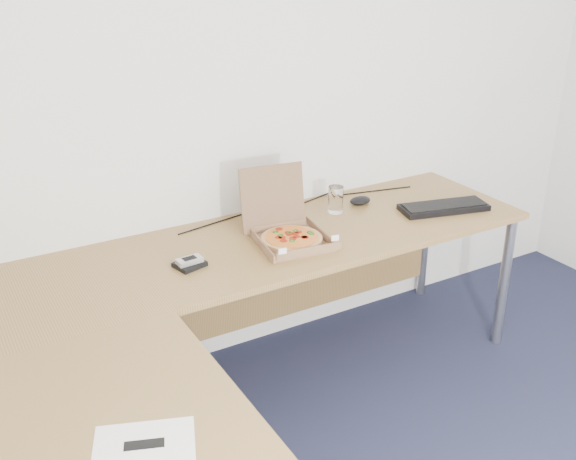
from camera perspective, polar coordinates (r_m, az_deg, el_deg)
desk at (r=2.46m, az=-3.99°, el=-6.81°), size 2.50×2.20×0.73m
pizza_box at (r=2.90m, az=0.14°, el=-0.38°), size 0.29×0.34×0.30m
drinking_glass at (r=3.21m, az=4.05°, el=2.60°), size 0.07×0.07×0.13m
keyboard at (r=3.33m, az=13.02°, el=1.87°), size 0.45×0.25×0.03m
mouse at (r=3.33m, az=6.11°, el=2.49°), size 0.12×0.09×0.04m
wallet at (r=2.72m, az=-8.32°, el=-2.90°), size 0.13×0.12×0.02m
phone at (r=2.71m, az=-8.33°, el=-2.57°), size 0.11×0.06×0.02m
paper_sheet at (r=1.88m, az=-12.07°, el=-17.32°), size 0.31×0.27×0.00m
cable_bundle at (r=3.28m, az=0.55°, el=2.00°), size 0.62×0.13×0.01m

